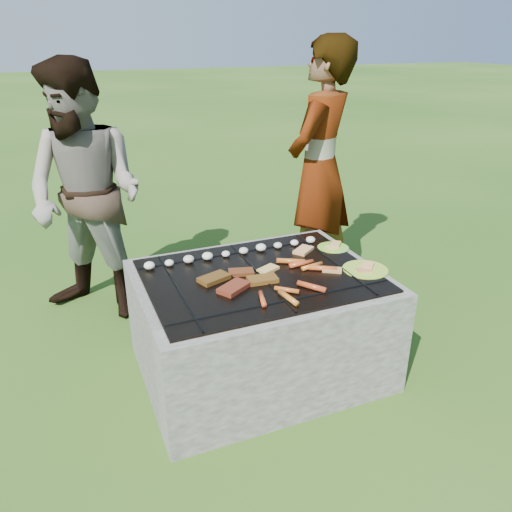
{
  "coord_description": "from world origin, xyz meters",
  "views": [
    {
      "loc": [
        -0.94,
        -2.22,
        1.78
      ],
      "look_at": [
        0.0,
        0.05,
        0.7
      ],
      "focal_mm": 35.0,
      "sensor_mm": 36.0,
      "label": 1
    }
  ],
  "objects_px": {
    "plate_far": "(333,248)",
    "plate_near": "(365,270)",
    "cook": "(319,170)",
    "fire_pit": "(259,327)",
    "bystander": "(86,196)"
  },
  "relations": [
    {
      "from": "fire_pit",
      "to": "plate_near",
      "type": "height_order",
      "value": "plate_near"
    },
    {
      "from": "plate_far",
      "to": "fire_pit",
      "type": "bearing_deg",
      "value": -162.57
    },
    {
      "from": "plate_far",
      "to": "cook",
      "type": "relative_size",
      "value": 0.11
    },
    {
      "from": "plate_far",
      "to": "bystander",
      "type": "xyz_separation_m",
      "value": [
        -1.33,
        0.87,
        0.24
      ]
    },
    {
      "from": "fire_pit",
      "to": "bystander",
      "type": "relative_size",
      "value": 0.77
    },
    {
      "from": "plate_far",
      "to": "plate_near",
      "type": "bearing_deg",
      "value": -90.04
    },
    {
      "from": "fire_pit",
      "to": "cook",
      "type": "xyz_separation_m",
      "value": [
        0.84,
        0.87,
        0.62
      ]
    },
    {
      "from": "fire_pit",
      "to": "bystander",
      "type": "height_order",
      "value": "bystander"
    },
    {
      "from": "fire_pit",
      "to": "plate_far",
      "type": "distance_m",
      "value": 0.67
    },
    {
      "from": "fire_pit",
      "to": "plate_far",
      "type": "relative_size",
      "value": 6.44
    },
    {
      "from": "plate_near",
      "to": "bystander",
      "type": "distance_m",
      "value": 1.81
    },
    {
      "from": "fire_pit",
      "to": "plate_near",
      "type": "distance_m",
      "value": 0.67
    },
    {
      "from": "fire_pit",
      "to": "plate_far",
      "type": "bearing_deg",
      "value": 17.43
    },
    {
      "from": "plate_far",
      "to": "plate_near",
      "type": "relative_size",
      "value": 0.76
    },
    {
      "from": "fire_pit",
      "to": "plate_near",
      "type": "xyz_separation_m",
      "value": [
        0.56,
        -0.17,
        0.33
      ]
    }
  ]
}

